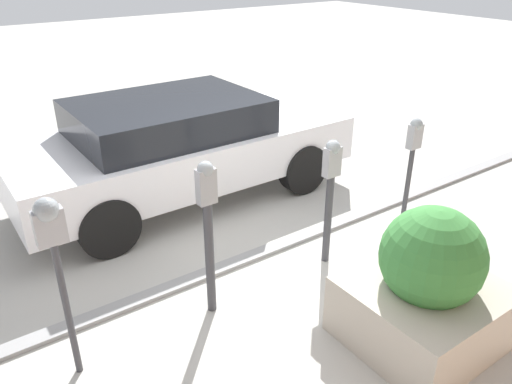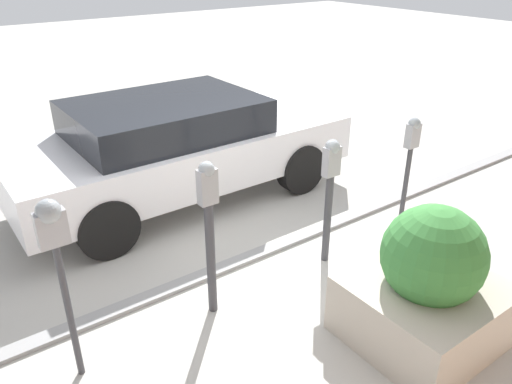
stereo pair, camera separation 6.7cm
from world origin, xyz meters
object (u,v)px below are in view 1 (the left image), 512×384
(parked_car_front, at_px, (179,144))
(planter_box, at_px, (426,288))
(parking_meter_second, at_px, (208,222))
(parking_meter_fourth, at_px, (413,151))
(parking_meter_nearest, at_px, (53,243))
(parking_meter_middle, at_px, (330,184))

(parked_car_front, bearing_deg, planter_box, -84.40)
(parking_meter_second, distance_m, parking_meter_fourth, 2.54)
(parking_meter_fourth, xyz_separation_m, planter_box, (-1.32, -1.29, -0.44))
(parking_meter_nearest, height_order, planter_box, parking_meter_nearest)
(parking_meter_second, height_order, parked_car_front, parking_meter_second)
(parking_meter_second, distance_m, parked_car_front, 2.37)
(parking_meter_fourth, height_order, parked_car_front, parking_meter_fourth)
(parking_meter_second, height_order, parking_meter_middle, parking_meter_second)
(parking_meter_nearest, relative_size, parking_meter_fourth, 1.13)
(planter_box, height_order, parked_car_front, parked_car_front)
(parking_meter_nearest, relative_size, parking_meter_middle, 1.12)
(parking_meter_middle, xyz_separation_m, parked_car_front, (-0.50, 2.20, -0.16))
(parking_meter_nearest, xyz_separation_m, parking_meter_second, (1.20, 0.04, -0.26))
(parking_meter_second, xyz_separation_m, planter_box, (1.22, -1.29, -0.39))
(planter_box, bearing_deg, parking_meter_nearest, 152.77)
(parking_meter_nearest, height_order, parking_meter_second, parking_meter_nearest)
(parking_meter_second, relative_size, parking_meter_fourth, 1.10)
(parking_meter_nearest, height_order, parking_meter_fourth, parking_meter_nearest)
(parking_meter_middle, relative_size, planter_box, 1.11)
(parking_meter_middle, bearing_deg, parking_meter_second, -179.86)
(parked_car_front, bearing_deg, parking_meter_middle, -77.56)
(parking_meter_fourth, bearing_deg, parking_meter_middle, -179.82)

